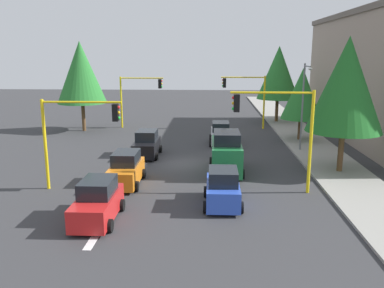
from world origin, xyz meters
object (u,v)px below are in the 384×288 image
at_px(tree_roadside_far, 278,73).
at_px(car_blue, 223,189).
at_px(traffic_signal_far_right, 138,92).
at_px(tree_opposite_side, 81,72).
at_px(car_silver, 220,134).
at_px(car_red, 98,202).
at_px(car_orange, 126,170).
at_px(traffic_signal_near_left, 279,121).
at_px(street_lamp_curbside, 304,98).
at_px(tree_roadside_near, 346,85).
at_px(car_black, 147,145).
at_px(traffic_signal_near_right, 76,126).
at_px(delivery_van_green, 226,153).
at_px(tree_roadside_mid, 302,94).
at_px(traffic_signal_far_left, 247,91).

xyz_separation_m(tree_roadside_far, car_blue, (26.14, -6.89, -4.76)).
xyz_separation_m(traffic_signal_far_right, tree_opposite_side, (2.00, -5.35, 2.07)).
xyz_separation_m(car_blue, car_silver, (-14.53, 0.22, 0.00)).
relative_size(car_red, car_orange, 0.99).
distance_m(traffic_signal_near_left, tree_opposite_side, 24.63).
relative_size(street_lamp_curbside, car_blue, 1.93).
relative_size(tree_roadside_near, car_blue, 2.44).
height_order(car_red, car_silver, same).
height_order(tree_roadside_near, car_black, tree_roadside_near).
xyz_separation_m(traffic_signal_far_right, tree_roadside_near, (16.00, 16.15, 1.98)).
xyz_separation_m(traffic_signal_near_right, car_silver, (-12.39, 8.46, -2.84)).
height_order(traffic_signal_near_right, tree_roadside_far, tree_roadside_far).
bearing_deg(street_lamp_curbside, car_silver, -113.55).
bearing_deg(traffic_signal_near_right, car_blue, 75.45).
xyz_separation_m(traffic_signal_near_left, car_orange, (-1.07, -8.85, -3.21)).
distance_m(traffic_signal_near_right, car_blue, 8.97).
xyz_separation_m(delivery_van_green, car_black, (-4.02, -5.96, -0.39)).
xyz_separation_m(tree_roadside_mid, car_red, (18.37, -13.34, -3.36)).
relative_size(tree_opposite_side, tree_roadside_near, 1.02).
bearing_deg(tree_opposite_side, traffic_signal_far_left, 96.84).
xyz_separation_m(traffic_signal_near_left, delivery_van_green, (-3.93, -2.71, -2.83)).
bearing_deg(car_red, traffic_signal_near_left, 115.74).
xyz_separation_m(street_lamp_curbside, car_black, (1.65, -12.15, -3.45)).
bearing_deg(street_lamp_curbside, traffic_signal_far_left, -161.24).
relative_size(traffic_signal_near_right, traffic_signal_far_right, 0.97).
distance_m(tree_roadside_near, car_orange, 14.78).
distance_m(traffic_signal_far_right, car_silver, 11.77).
distance_m(tree_roadside_near, delivery_van_green, 8.75).
xyz_separation_m(car_red, car_blue, (-2.23, 5.95, -0.00)).
height_order(traffic_signal_far_right, tree_roadside_far, tree_roadside_far).
xyz_separation_m(traffic_signal_far_left, car_orange, (18.93, -8.80, -3.01)).
distance_m(traffic_signal_far_left, car_silver, 8.67).
distance_m(tree_opposite_side, tree_roadside_mid, 21.44).
relative_size(traffic_signal_near_right, car_silver, 1.36).
xyz_separation_m(tree_roadside_far, delivery_van_green, (20.07, -6.49, -4.37)).
bearing_deg(tree_roadside_near, car_black, -106.39).
height_order(street_lamp_curbside, car_black, street_lamp_curbside).
relative_size(tree_roadside_far, car_black, 2.19).
relative_size(tree_roadside_mid, delivery_van_green, 1.36).
height_order(traffic_signal_near_left, car_black, traffic_signal_near_left).
distance_m(traffic_signal_near_right, car_orange, 3.93).
relative_size(traffic_signal_far_right, tree_roadside_far, 0.63).
height_order(traffic_signal_near_left, car_orange, traffic_signal_near_left).
height_order(tree_opposite_side, car_black, tree_opposite_side).
height_order(car_blue, car_orange, same).
xyz_separation_m(traffic_signal_near_left, car_black, (-7.96, -8.67, -3.21)).
relative_size(tree_roadside_mid, car_black, 1.66).
distance_m(traffic_signal_far_left, car_black, 15.11).
xyz_separation_m(traffic_signal_far_right, tree_roadside_mid, (6.00, 15.65, 0.42)).
distance_m(traffic_signal_near_right, traffic_signal_near_left, 11.35).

